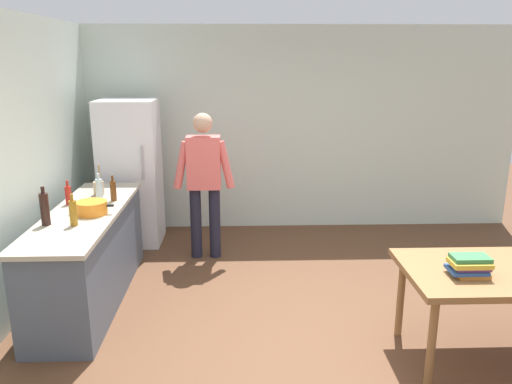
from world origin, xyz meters
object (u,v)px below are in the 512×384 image
(cooking_pot, at_px, (92,208))
(bottle_sauce_red, at_px, (68,195))
(book_stack, at_px, (470,266))
(refrigerator, at_px, (131,173))
(bottle_oil_amber, at_px, (73,213))
(person, at_px, (204,176))
(bottle_wine_dark, at_px, (45,209))
(bottle_beer_brown, at_px, (113,190))
(bottle_water_clear, at_px, (99,191))
(utensil_jar, at_px, (99,187))
(dining_table, at_px, (496,278))

(cooking_pot, distance_m, bottle_sauce_red, 0.45)
(bottle_sauce_red, relative_size, book_stack, 0.83)
(refrigerator, bearing_deg, bottle_oil_amber, -91.91)
(person, distance_m, bottle_wine_dark, 1.91)
(person, bearing_deg, bottle_wine_dark, -131.41)
(bottle_beer_brown, bearing_deg, person, 38.71)
(cooking_pot, relative_size, bottle_oil_amber, 1.43)
(refrigerator, relative_size, cooking_pot, 4.50)
(bottle_water_clear, bearing_deg, bottle_oil_amber, -93.39)
(utensil_jar, height_order, bottle_water_clear, utensil_jar)
(utensil_jar, bearing_deg, bottle_beer_brown, -48.31)
(person, xyz_separation_m, utensil_jar, (-1.07, -0.46, 0.00))
(cooking_pot, bearing_deg, dining_table, -17.04)
(dining_table, height_order, bottle_beer_brown, bottle_beer_brown)
(bottle_wine_dark, relative_size, book_stack, 1.18)
(bottle_water_clear, relative_size, bottle_sauce_red, 1.25)
(bottle_water_clear, bearing_deg, bottle_wine_dark, -113.41)
(utensil_jar, relative_size, bottle_water_clear, 1.07)
(utensil_jar, distance_m, bottle_sauce_red, 0.41)
(person, distance_m, dining_table, 3.20)
(bottle_water_clear, xyz_separation_m, bottle_sauce_red, (-0.29, -0.04, -0.03))
(cooking_pot, distance_m, bottle_beer_brown, 0.45)
(person, xyz_separation_m, book_stack, (2.08, -2.25, -0.15))
(utensil_jar, bearing_deg, dining_table, -26.29)
(cooking_pot, xyz_separation_m, bottle_sauce_red, (-0.31, 0.32, 0.04))
(bottle_oil_amber, bearing_deg, refrigerator, 88.09)
(cooking_pot, relative_size, bottle_wine_dark, 1.18)
(refrigerator, height_order, bottle_wine_dark, refrigerator)
(bottle_sauce_red, bearing_deg, dining_table, -20.24)
(person, relative_size, bottle_water_clear, 5.67)
(dining_table, bearing_deg, utensil_jar, 153.71)
(person, relative_size, bottle_beer_brown, 6.54)
(dining_table, distance_m, utensil_jar, 3.83)
(bottle_wine_dark, xyz_separation_m, bottle_sauce_red, (-0.01, 0.62, -0.05))
(utensil_jar, height_order, bottle_sauce_red, utensil_jar)
(dining_table, distance_m, bottle_beer_brown, 3.54)
(refrigerator, xyz_separation_m, dining_table, (3.30, -2.70, -0.23))
(utensil_jar, relative_size, bottle_sauce_red, 1.33)
(bottle_beer_brown, height_order, bottle_sauce_red, bottle_beer_brown)
(bottle_wine_dark, xyz_separation_m, bottle_water_clear, (0.29, 0.66, -0.02))
(book_stack, bearing_deg, bottle_wine_dark, 166.20)
(dining_table, distance_m, bottle_oil_amber, 3.45)
(bottle_sauce_red, bearing_deg, bottle_beer_brown, 16.71)
(refrigerator, distance_m, bottle_beer_brown, 1.25)
(bottle_water_clear, bearing_deg, bottle_sauce_red, -171.81)
(dining_table, xyz_separation_m, bottle_beer_brown, (-3.21, 1.46, 0.33))
(bottle_sauce_red, xyz_separation_m, book_stack, (3.35, -1.44, -0.17))
(bottle_beer_brown, bearing_deg, bottle_sauce_red, -163.29)
(person, relative_size, utensil_jar, 5.31)
(utensil_jar, xyz_separation_m, bottle_water_clear, (0.09, -0.31, 0.05))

